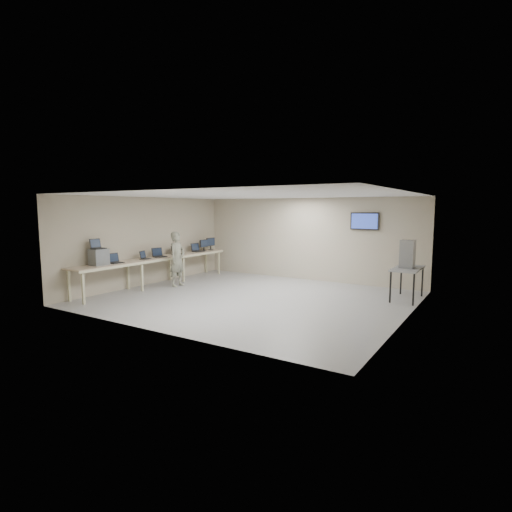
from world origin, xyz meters
The scene contains 14 objects.
room centered at (0.03, 0.06, 1.41)m, with size 8.01×7.01×2.81m.
workbench centered at (-3.59, 0.00, 0.83)m, with size 0.76×6.00×0.90m.
equipment_box centered at (-3.65, -2.09, 1.12)m, with size 0.37×0.43×0.44m, color slate.
laptop_on_box centered at (-3.70, -2.09, 1.42)m, with size 0.30×0.36×0.28m.
laptop_0 centered at (-3.61, -1.58, 0.97)m, with size 0.31×0.37×0.28m.
laptop_1 centered at (-3.61, -0.50, 0.96)m, with size 0.34×0.37×0.25m.
laptop_2 centered at (-3.61, 0.11, 0.98)m, with size 0.41×0.44×0.29m.
laptop_3 centered at (-3.65, 0.98, 0.97)m, with size 0.33×0.39×0.29m.
laptop_4 centered at (-3.63, 2.00, 0.98)m, with size 0.37×0.42×0.30m.
monitor_near centered at (-3.60, 2.35, 1.15)m, with size 0.18×0.41×0.41m.
monitor_far centered at (-3.60, 2.75, 1.17)m, with size 0.20×0.45×0.45m.
soldier centered at (-2.94, 0.24, 0.86)m, with size 0.63×0.41×1.72m, color #697058.
side_table centered at (3.60, 2.11, 0.79)m, with size 0.67×1.44×0.86m.
storage_bins centered at (3.58, 2.11, 1.24)m, with size 0.35×0.39×0.74m.
Camera 1 is at (5.73, -9.01, 2.45)m, focal length 28.00 mm.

